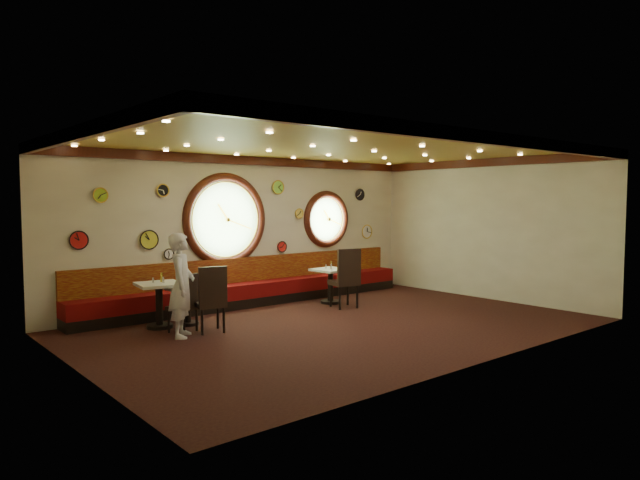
# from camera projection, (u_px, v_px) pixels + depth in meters

# --- Properties ---
(floor) EXTENTS (9.00, 6.00, 0.00)m
(floor) POSITION_uv_depth(u_px,v_px,m) (341.00, 326.00, 10.25)
(floor) COLOR black
(floor) RESTS_ON ground
(ceiling) EXTENTS (9.00, 6.00, 0.02)m
(ceiling) POSITION_uv_depth(u_px,v_px,m) (341.00, 147.00, 10.03)
(ceiling) COLOR #B48932
(ceiling) RESTS_ON wall_back
(wall_back) EXTENTS (9.00, 0.02, 3.20)m
(wall_back) POSITION_uv_depth(u_px,v_px,m) (249.00, 230.00, 12.44)
(wall_back) COLOR beige
(wall_back) RESTS_ON floor
(wall_front) EXTENTS (9.00, 0.02, 3.20)m
(wall_front) POSITION_uv_depth(u_px,v_px,m) (486.00, 248.00, 7.84)
(wall_front) COLOR beige
(wall_front) RESTS_ON floor
(wall_left) EXTENTS (0.02, 6.00, 3.20)m
(wall_left) POSITION_uv_depth(u_px,v_px,m) (79.00, 252.00, 7.26)
(wall_left) COLOR beige
(wall_left) RESTS_ON floor
(wall_right) EXTENTS (0.02, 6.00, 3.20)m
(wall_right) POSITION_uv_depth(u_px,v_px,m) (487.00, 229.00, 13.01)
(wall_right) COLOR beige
(wall_right) RESTS_ON floor
(molding_back) EXTENTS (9.00, 0.10, 0.18)m
(molding_back) POSITION_uv_depth(u_px,v_px,m) (250.00, 161.00, 12.29)
(molding_back) COLOR #3C140B
(molding_back) RESTS_ON wall_back
(molding_front) EXTENTS (9.00, 0.10, 0.18)m
(molding_front) POSITION_uv_depth(u_px,v_px,m) (486.00, 138.00, 7.77)
(molding_front) COLOR #3C140B
(molding_front) RESTS_ON wall_back
(molding_left) EXTENTS (0.10, 6.00, 0.18)m
(molding_left) POSITION_uv_depth(u_px,v_px,m) (79.00, 133.00, 7.19)
(molding_left) COLOR #3C140B
(molding_left) RESTS_ON wall_back
(molding_right) EXTENTS (0.10, 6.00, 0.18)m
(molding_right) POSITION_uv_depth(u_px,v_px,m) (487.00, 163.00, 12.88)
(molding_right) COLOR #3C140B
(molding_right) RESTS_ON wall_back
(banquette_base) EXTENTS (8.00, 0.55, 0.20)m
(banquette_base) POSITION_uv_depth(u_px,v_px,m) (257.00, 300.00, 12.33)
(banquette_base) COLOR black
(banquette_base) RESTS_ON floor
(banquette_seat) EXTENTS (8.00, 0.55, 0.30)m
(banquette_seat) POSITION_uv_depth(u_px,v_px,m) (257.00, 289.00, 12.31)
(banquette_seat) COLOR #5B070A
(banquette_seat) RESTS_ON banquette_base
(banquette_back) EXTENTS (8.00, 0.10, 0.55)m
(banquette_back) POSITION_uv_depth(u_px,v_px,m) (251.00, 269.00, 12.45)
(banquette_back) COLOR #620B07
(banquette_back) RESTS_ON wall_back
(porthole_left_glass) EXTENTS (1.66, 0.02, 1.66)m
(porthole_left_glass) POSITION_uv_depth(u_px,v_px,m) (225.00, 220.00, 12.03)
(porthole_left_glass) COLOR #9BD47F
(porthole_left_glass) RESTS_ON wall_back
(porthole_left_frame) EXTENTS (1.98, 0.18, 1.98)m
(porthole_left_frame) POSITION_uv_depth(u_px,v_px,m) (225.00, 220.00, 12.02)
(porthole_left_frame) COLOR #3C140B
(porthole_left_frame) RESTS_ON wall_back
(porthole_left_ring) EXTENTS (1.61, 0.03, 1.61)m
(porthole_left_ring) POSITION_uv_depth(u_px,v_px,m) (226.00, 220.00, 12.00)
(porthole_left_ring) COLOR gold
(porthole_left_ring) RESTS_ON wall_back
(porthole_right_glass) EXTENTS (1.10, 0.02, 1.10)m
(porthole_right_glass) POSITION_uv_depth(u_px,v_px,m) (326.00, 219.00, 13.83)
(porthole_right_glass) COLOR #9BD47F
(porthole_right_glass) RESTS_ON wall_back
(porthole_right_frame) EXTENTS (1.38, 0.18, 1.38)m
(porthole_right_frame) POSITION_uv_depth(u_px,v_px,m) (326.00, 219.00, 13.81)
(porthole_right_frame) COLOR #3C140B
(porthole_right_frame) RESTS_ON wall_back
(porthole_right_ring) EXTENTS (1.09, 0.03, 1.09)m
(porthole_right_ring) POSITION_uv_depth(u_px,v_px,m) (327.00, 219.00, 13.79)
(porthole_right_ring) COLOR gold
(porthole_right_ring) RESTS_ON wall_back
(wall_clock_0) EXTENTS (0.32, 0.03, 0.32)m
(wall_clock_0) POSITION_uv_depth(u_px,v_px,m) (79.00, 240.00, 10.11)
(wall_clock_0) COLOR red
(wall_clock_0) RESTS_ON wall_back
(wall_clock_1) EXTENTS (0.24, 0.03, 0.24)m
(wall_clock_1) POSITION_uv_depth(u_px,v_px,m) (163.00, 190.00, 11.07)
(wall_clock_1) COLOR black
(wall_clock_1) RESTS_ON wall_back
(wall_clock_2) EXTENTS (0.34, 0.03, 0.34)m
(wall_clock_2) POSITION_uv_depth(u_px,v_px,m) (367.00, 232.00, 14.69)
(wall_clock_2) COLOR silver
(wall_clock_2) RESTS_ON wall_back
(wall_clock_3) EXTENTS (0.24, 0.03, 0.24)m
(wall_clock_3) POSITION_uv_depth(u_px,v_px,m) (282.00, 247.00, 12.98)
(wall_clock_3) COLOR red
(wall_clock_3) RESTS_ON wall_back
(wall_clock_4) EXTENTS (0.20, 0.03, 0.20)m
(wall_clock_4) POSITION_uv_depth(u_px,v_px,m) (169.00, 254.00, 11.22)
(wall_clock_4) COLOR white
(wall_clock_4) RESTS_ON wall_back
(wall_clock_5) EXTENTS (0.36, 0.03, 0.36)m
(wall_clock_5) POSITION_uv_depth(u_px,v_px,m) (149.00, 240.00, 10.94)
(wall_clock_5) COLOR yellow
(wall_clock_5) RESTS_ON wall_back
(wall_clock_6) EXTENTS (0.26, 0.03, 0.26)m
(wall_clock_6) POSITION_uv_depth(u_px,v_px,m) (100.00, 195.00, 10.31)
(wall_clock_6) COLOR #A1CC28
(wall_clock_6) RESTS_ON wall_back
(wall_clock_7) EXTENTS (0.28, 0.03, 0.28)m
(wall_clock_7) POSITION_uv_depth(u_px,v_px,m) (360.00, 195.00, 14.46)
(wall_clock_7) COLOR black
(wall_clock_7) RESTS_ON wall_back
(wall_clock_8) EXTENTS (0.30, 0.03, 0.30)m
(wall_clock_8) POSITION_uv_depth(u_px,v_px,m) (278.00, 187.00, 12.82)
(wall_clock_8) COLOR #82CD40
(wall_clock_8) RESTS_ON wall_back
(wall_clock_9) EXTENTS (0.22, 0.03, 0.22)m
(wall_clock_9) POSITION_uv_depth(u_px,v_px,m) (299.00, 214.00, 13.24)
(wall_clock_9) COLOR gold
(wall_clock_9) RESTS_ON wall_back
(table_a) EXTENTS (0.83, 0.83, 0.80)m
(table_a) POSITION_uv_depth(u_px,v_px,m) (159.00, 299.00, 10.06)
(table_a) COLOR black
(table_a) RESTS_ON floor
(table_b) EXTENTS (0.66, 0.66, 0.68)m
(table_b) POSITION_uv_depth(u_px,v_px,m) (188.00, 301.00, 10.32)
(table_b) COLOR black
(table_b) RESTS_ON floor
(table_c) EXTENTS (0.75, 0.75, 0.76)m
(table_c) POSITION_uv_depth(u_px,v_px,m) (330.00, 281.00, 12.48)
(table_c) COLOR black
(table_c) RESTS_ON floor
(chair_a) EXTENTS (0.56, 0.56, 0.62)m
(chair_a) POSITION_uv_depth(u_px,v_px,m) (187.00, 299.00, 9.71)
(chair_a) COLOR black
(chair_a) RESTS_ON floor
(chair_b) EXTENTS (0.58, 0.58, 0.71)m
(chair_b) POSITION_uv_depth(u_px,v_px,m) (211.00, 295.00, 9.66)
(chair_b) COLOR black
(chair_b) RESTS_ON floor
(chair_c) EXTENTS (0.64, 0.64, 0.78)m
(chair_c) POSITION_uv_depth(u_px,v_px,m) (346.00, 274.00, 11.88)
(chair_c) COLOR black
(chair_c) RESTS_ON floor
(condiment_a_salt) EXTENTS (0.03, 0.03, 0.09)m
(condiment_a_salt) POSITION_uv_depth(u_px,v_px,m) (153.00, 280.00, 10.04)
(condiment_a_salt) COLOR silver
(condiment_a_salt) RESTS_ON table_a
(condiment_b_salt) EXTENTS (0.03, 0.03, 0.09)m
(condiment_b_salt) POSITION_uv_depth(u_px,v_px,m) (182.00, 285.00, 10.28)
(condiment_b_salt) COLOR silver
(condiment_b_salt) RESTS_ON table_b
(condiment_c_salt) EXTENTS (0.03, 0.03, 0.09)m
(condiment_c_salt) POSITION_uv_depth(u_px,v_px,m) (326.00, 266.00, 12.51)
(condiment_c_salt) COLOR silver
(condiment_c_salt) RESTS_ON table_c
(condiment_a_pepper) EXTENTS (0.04, 0.04, 0.11)m
(condiment_a_pepper) POSITION_uv_depth(u_px,v_px,m) (163.00, 280.00, 10.03)
(condiment_a_pepper) COLOR silver
(condiment_a_pepper) RESTS_ON table_a
(condiment_b_pepper) EXTENTS (0.04, 0.04, 0.10)m
(condiment_b_pepper) POSITION_uv_depth(u_px,v_px,m) (188.00, 285.00, 10.26)
(condiment_b_pepper) COLOR silver
(condiment_b_pepper) RESTS_ON table_b
(condiment_c_pepper) EXTENTS (0.04, 0.04, 0.11)m
(condiment_c_pepper) POSITION_uv_depth(u_px,v_px,m) (331.00, 267.00, 12.38)
(condiment_c_pepper) COLOR silver
(condiment_c_pepper) RESTS_ON table_c
(condiment_a_bottle) EXTENTS (0.05, 0.05, 0.17)m
(condiment_a_bottle) POSITION_uv_depth(u_px,v_px,m) (162.00, 277.00, 10.15)
(condiment_a_bottle) COLOR gold
(condiment_a_bottle) RESTS_ON table_a
(condiment_b_bottle) EXTENTS (0.05, 0.05, 0.17)m
(condiment_b_bottle) POSITION_uv_depth(u_px,v_px,m) (190.00, 282.00, 10.35)
(condiment_b_bottle) COLOR gold
(condiment_b_bottle) RESTS_ON table_b
(condiment_c_bottle) EXTENTS (0.05, 0.05, 0.15)m
(condiment_c_bottle) POSITION_uv_depth(u_px,v_px,m) (331.00, 265.00, 12.62)
(condiment_c_bottle) COLOR gold
(condiment_c_bottle) RESTS_ON table_c
(waiter) EXTENTS (0.70, 0.75, 1.72)m
(waiter) POSITION_uv_depth(u_px,v_px,m) (182.00, 285.00, 9.37)
(waiter) COLOR white
(waiter) RESTS_ON floor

